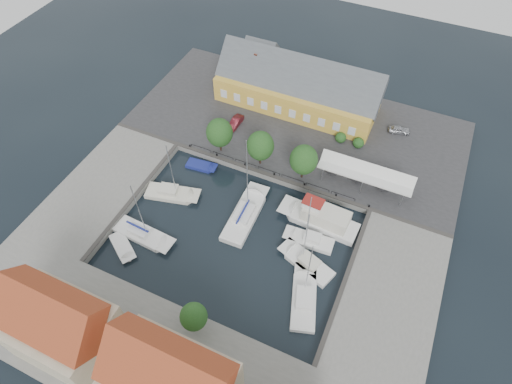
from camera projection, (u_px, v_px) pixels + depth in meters
ground at (239, 228)px, 61.12m from camera, size 140.00×140.00×0.00m
north_quay at (297, 126)px, 73.96m from camera, size 56.00×26.00×1.00m
west_quay at (104, 187)px, 65.34m from camera, size 12.00×24.00×1.00m
east_quay at (388, 298)px, 53.83m from camera, size 12.00×24.00×1.00m
south_bank at (158, 365)px, 48.66m from camera, size 56.00×14.00×1.00m
quay_edge_fittings at (253, 200)px, 63.02m from camera, size 56.00×24.72×0.40m
warehouse at (295, 87)px, 74.67m from camera, size 28.56×14.00×9.55m
tent_canopy at (366, 172)px, 62.94m from camera, size 14.00×4.00×2.83m
quay_trees at (260, 146)px, 64.76m from camera, size 18.20×4.20×6.30m
car_silver at (399, 130)px, 71.83m from camera, size 3.77×2.22×1.20m
car_red at (236, 122)px, 72.92m from camera, size 1.49×3.99×1.30m
center_sailboat at (245, 216)px, 62.09m from camera, size 3.70×11.36×15.04m
trawler at (321, 219)px, 60.89m from camera, size 12.04×4.15×5.00m
east_boat_a at (310, 241)px, 59.48m from camera, size 7.27×2.82×10.25m
east_boat_b at (307, 264)px, 57.20m from camera, size 8.51×5.25×11.18m
east_boat_c at (304, 299)px, 53.99m from camera, size 5.59×9.69×11.84m
west_boat_b at (172, 194)px, 64.76m from camera, size 8.67×4.72×11.37m
west_boat_d at (143, 235)px, 60.07m from camera, size 9.41×3.33×12.25m
launch_sw at (123, 247)px, 59.02m from camera, size 5.63×4.64×0.98m
launch_nw at (201, 166)px, 68.59m from camera, size 5.20×2.50×0.88m
townhouses at (153, 377)px, 42.74m from camera, size 36.30×8.50×12.00m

